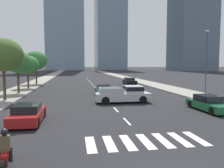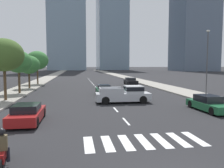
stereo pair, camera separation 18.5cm
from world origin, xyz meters
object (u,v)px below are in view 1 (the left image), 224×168
motorcycle_lead (5,152)px  sedan_red_3 (28,114)px  sedan_black_0 (130,81)px  street_tree_third (28,65)px  sedan_green_2 (103,90)px  street_lamp_east (206,58)px  sedan_green_1 (209,104)px  street_tree_second (18,62)px  street_tree_fourth (36,60)px  street_tree_nearest (3,55)px  pickup_truck (125,94)px

motorcycle_lead → sedan_red_3: 6.72m
sedan_black_0 → street_tree_third: street_tree_third is taller
sedan_green_2 → street_tree_third: size_ratio=0.89×
sedan_green_2 → street_lamp_east: bearing=69.3°
sedan_green_1 → street_tree_second: bearing=-128.5°
sedan_black_0 → sedan_red_3: size_ratio=1.04×
street_tree_third → street_tree_fourth: 7.81m
motorcycle_lead → sedan_green_2: (6.12, 19.85, -0.01)m
sedan_black_0 → street_tree_fourth: size_ratio=0.71×
street_tree_third → sedan_red_3: bearing=-79.4°
street_tree_nearest → street_tree_third: bearing=90.0°
street_tree_second → street_tree_fourth: size_ratio=0.87×
street_tree_fourth → sedan_black_0: bearing=-8.2°
street_tree_nearest → street_tree_third: size_ratio=1.24×
motorcycle_lead → street_tree_fourth: street_tree_fourth is taller
sedan_red_3 → street_tree_nearest: bearing=23.7°
pickup_truck → street_tree_nearest: bearing=169.2°
street_tree_nearest → sedan_black_0: bearing=44.9°
sedan_green_2 → street_tree_nearest: size_ratio=0.72×
pickup_truck → street_tree_third: size_ratio=1.07×
sedan_green_1 → street_tree_third: size_ratio=0.91×
street_tree_third → street_tree_fourth: size_ratio=0.81×
motorcycle_lead → street_tree_fourth: (-4.53, 35.95, 4.01)m
sedan_black_0 → street_tree_third: (-17.47, -5.25, 3.16)m
sedan_green_2 → street_tree_nearest: 12.07m
street_lamp_east → sedan_green_1: bearing=-120.0°
motorcycle_lead → sedan_black_0: 35.86m
street_lamp_east → street_tree_fourth: (-22.03, 20.53, 0.08)m
sedan_red_3 → street_tree_third: 22.10m
sedan_green_1 → sedan_red_3: sedan_green_1 is taller
motorcycle_lead → street_tree_nearest: street_tree_nearest is taller
sedan_green_2 → sedan_red_3: 14.73m
sedan_green_1 → street_tree_second: size_ratio=0.85×
sedan_green_2 → pickup_truck: bearing=12.9°
pickup_truck → street_tree_fourth: street_tree_fourth is taller
sedan_red_3 → sedan_green_1: bearing=-83.3°
sedan_red_3 → street_tree_fourth: size_ratio=0.68×
street_tree_fourth → motorcycle_lead: bearing=-82.8°
street_tree_nearest → street_tree_second: size_ratio=1.16×
sedan_red_3 → street_tree_nearest: size_ratio=0.67×
motorcycle_lead → sedan_black_0: motorcycle_lead is taller
pickup_truck → street_tree_nearest: (-12.06, 2.62, 3.93)m
motorcycle_lead → sedan_green_1: size_ratio=0.48×
motorcycle_lead → pickup_truck: size_ratio=0.41×
street_tree_second → street_lamp_east: bearing=-16.4°
street_tree_fourth → pickup_truck: bearing=-61.9°
sedan_green_1 → sedan_red_3: 13.96m
pickup_truck → street_tree_third: 19.32m
sedan_black_0 → street_tree_nearest: street_tree_nearest is taller
motorcycle_lead → street_tree_third: size_ratio=0.44×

